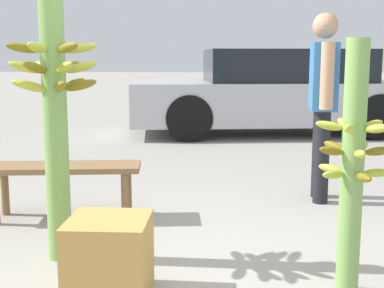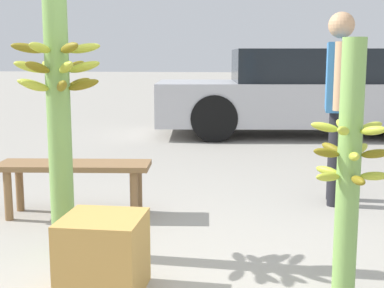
{
  "view_description": "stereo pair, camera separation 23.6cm",
  "coord_description": "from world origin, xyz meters",
  "px_view_note": "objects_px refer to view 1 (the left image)",
  "views": [
    {
      "loc": [
        0.13,
        -2.52,
        1.19
      ],
      "look_at": [
        -0.04,
        0.49,
        0.7
      ],
      "focal_mm": 50.0,
      "sensor_mm": 36.0,
      "label": 1
    },
    {
      "loc": [
        0.36,
        -2.5,
        1.19
      ],
      "look_at": [
        -0.04,
        0.49,
        0.7
      ],
      "focal_mm": 50.0,
      "sensor_mm": 36.0,
      "label": 2
    }
  ],
  "objects_px": {
    "banana_stalk_left": "(55,109)",
    "parked_car": "(277,93)",
    "vendor_person": "(323,92)",
    "produce_crate": "(109,257)",
    "market_bench": "(63,174)",
    "banana_stalk_center": "(352,166)"
  },
  "relations": [
    {
      "from": "banana_stalk_center",
      "to": "market_bench",
      "type": "bearing_deg",
      "value": 147.47
    },
    {
      "from": "market_bench",
      "to": "produce_crate",
      "type": "distance_m",
      "value": 1.42
    },
    {
      "from": "market_bench",
      "to": "parked_car",
      "type": "distance_m",
      "value": 5.08
    },
    {
      "from": "produce_crate",
      "to": "vendor_person",
      "type": "bearing_deg",
      "value": 54.28
    },
    {
      "from": "banana_stalk_left",
      "to": "produce_crate",
      "type": "height_order",
      "value": "banana_stalk_left"
    },
    {
      "from": "banana_stalk_left",
      "to": "market_bench",
      "type": "xyz_separation_m",
      "value": [
        -0.21,
        0.78,
        -0.56
      ]
    },
    {
      "from": "banana_stalk_center",
      "to": "vendor_person",
      "type": "bearing_deg",
      "value": 84.43
    },
    {
      "from": "banana_stalk_left",
      "to": "market_bench",
      "type": "relative_size",
      "value": 1.43
    },
    {
      "from": "banana_stalk_left",
      "to": "banana_stalk_center",
      "type": "xyz_separation_m",
      "value": [
        1.61,
        -0.38,
        -0.24
      ]
    },
    {
      "from": "vendor_person",
      "to": "produce_crate",
      "type": "relative_size",
      "value": 3.85
    },
    {
      "from": "vendor_person",
      "to": "parked_car",
      "type": "xyz_separation_m",
      "value": [
        0.02,
        4.0,
        -0.27
      ]
    },
    {
      "from": "market_bench",
      "to": "parked_car",
      "type": "bearing_deg",
      "value": 60.28
    },
    {
      "from": "banana_stalk_center",
      "to": "produce_crate",
      "type": "xyz_separation_m",
      "value": [
        -1.21,
        -0.11,
        -0.46
      ]
    },
    {
      "from": "banana_stalk_left",
      "to": "produce_crate",
      "type": "xyz_separation_m",
      "value": [
        0.4,
        -0.49,
        -0.7
      ]
    },
    {
      "from": "banana_stalk_center",
      "to": "market_bench",
      "type": "xyz_separation_m",
      "value": [
        -1.82,
        1.16,
        -0.32
      ]
    },
    {
      "from": "vendor_person",
      "to": "market_bench",
      "type": "relative_size",
      "value": 1.33
    },
    {
      "from": "banana_stalk_left",
      "to": "produce_crate",
      "type": "bearing_deg",
      "value": -50.68
    },
    {
      "from": "produce_crate",
      "to": "market_bench",
      "type": "bearing_deg",
      "value": 115.73
    },
    {
      "from": "parked_car",
      "to": "banana_stalk_left",
      "type": "bearing_deg",
      "value": 154.47
    },
    {
      "from": "parked_car",
      "to": "produce_crate",
      "type": "bearing_deg",
      "value": 159.54
    },
    {
      "from": "banana_stalk_left",
      "to": "vendor_person",
      "type": "distance_m",
      "value": 2.29
    },
    {
      "from": "banana_stalk_left",
      "to": "parked_car",
      "type": "bearing_deg",
      "value": 71.57
    }
  ]
}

